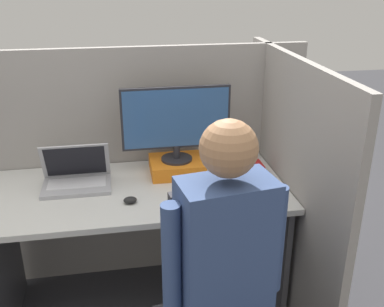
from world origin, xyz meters
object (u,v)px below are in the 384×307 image
at_px(carrot_toy, 197,195).
at_px(office_chair, 221,306).
at_px(paper_box, 177,166).
at_px(monitor, 176,121).
at_px(laptop, 76,178).
at_px(coffee_mug, 240,156).
at_px(person, 226,274).
at_px(stapler, 259,167).

xyz_separation_m(carrot_toy, office_chair, (0.01, -0.48, -0.27)).
height_order(paper_box, monitor, monitor).
height_order(monitor, laptop, monitor).
relative_size(carrot_toy, coffee_mug, 1.35).
height_order(laptop, coffee_mug, laptop).
bearing_deg(person, monitor, 92.69).
relative_size(paper_box, stapler, 2.39).
height_order(monitor, office_chair, monitor).
height_order(paper_box, stapler, paper_box).
bearing_deg(office_chair, paper_box, 94.86).
xyz_separation_m(office_chair, coffee_mug, (0.30, 0.84, 0.31)).
relative_size(stapler, carrot_toy, 0.83).
relative_size(laptop, office_chair, 0.35).
bearing_deg(stapler, office_chair, -117.51).
bearing_deg(monitor, stapler, -8.54).
xyz_separation_m(monitor, coffee_mug, (0.37, 0.04, -0.25)).
height_order(laptop, stapler, laptop).
bearing_deg(paper_box, person, -87.30).
relative_size(laptop, person, 0.26).
height_order(office_chair, person, person).
distance_m(stapler, carrot_toy, 0.47).
relative_size(laptop, stapler, 2.85).
xyz_separation_m(monitor, office_chair, (0.07, -0.80, -0.55)).
distance_m(stapler, coffee_mug, 0.14).
bearing_deg(monitor, laptop, -171.50).
bearing_deg(office_chair, carrot_toy, 91.69).
bearing_deg(stapler, paper_box, 171.82).
distance_m(paper_box, laptop, 0.54).
relative_size(stapler, person, 0.09).
bearing_deg(stapler, laptop, -179.28).
xyz_separation_m(paper_box, person, (0.04, -0.95, -0.01)).
bearing_deg(carrot_toy, paper_box, 99.60).
relative_size(monitor, person, 0.43).
xyz_separation_m(paper_box, carrot_toy, (0.05, -0.32, -0.02)).
bearing_deg(coffee_mug, monitor, -173.58).
bearing_deg(laptop, paper_box, 8.20).
bearing_deg(laptop, carrot_toy, -22.26).
distance_m(office_chair, person, 0.32).
relative_size(monitor, coffee_mug, 5.38).
xyz_separation_m(laptop, coffee_mug, (0.90, 0.12, 0.01)).
bearing_deg(carrot_toy, person, -90.82).
bearing_deg(coffee_mug, office_chair, -109.71).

